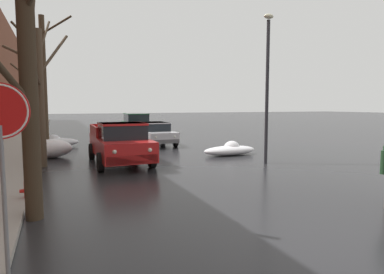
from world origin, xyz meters
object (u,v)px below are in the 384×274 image
pickup_truck_red_approaching_near_lane (120,143)px  street_lamp_post (267,82)px  fire_hydrant (29,188)px  bare_tree_at_the_corner (28,82)px  stop_sign_at_corner (0,129)px  bare_tree_mid_block (43,76)px  suv_green_parked_kerbside_mid (136,123)px  bare_tree_second_along_sidewalk (40,91)px  sedan_silver_parked_kerbside_close (155,133)px

pickup_truck_red_approaching_near_lane → street_lamp_post: size_ratio=0.85×
fire_hydrant → street_lamp_post: 9.70m
bare_tree_at_the_corner → street_lamp_post: 9.50m
bare_tree_at_the_corner → stop_sign_at_corner: bare_tree_at_the_corner is taller
fire_hydrant → stop_sign_at_corner: bearing=-90.1°
stop_sign_at_corner → street_lamp_post: 11.09m
bare_tree_mid_block → street_lamp_post: (8.72, -9.15, -0.64)m
bare_tree_mid_block → suv_green_parked_kerbside_mid: bare_tree_mid_block is taller
bare_tree_second_along_sidewalk → bare_tree_at_the_corner: bearing=-90.0°
stop_sign_at_corner → sedan_silver_parked_kerbside_close: bearing=66.3°
bare_tree_second_along_sidewalk → stop_sign_at_corner: 9.44m
street_lamp_post → stop_sign_at_corner: bearing=-143.8°
pickup_truck_red_approaching_near_lane → fire_hydrant: size_ratio=7.43×
bare_tree_second_along_sidewalk → street_lamp_post: 9.17m
bare_tree_at_the_corner → pickup_truck_red_approaching_near_lane: 7.14m
street_lamp_post → bare_tree_at_the_corner: bearing=-156.4°
pickup_truck_red_approaching_near_lane → stop_sign_at_corner: size_ratio=1.91×
suv_green_parked_kerbside_mid → fire_hydrant: (-6.80, -17.32, -0.63)m
sedan_silver_parked_kerbside_close → suv_green_parked_kerbside_mid: (0.40, 6.84, 0.24)m
suv_green_parked_kerbside_mid → fire_hydrant: bearing=-111.4°
fire_hydrant → sedan_silver_parked_kerbside_close: bearing=58.6°
bare_tree_second_along_sidewalk → fire_hydrant: (-0.18, -5.27, -2.67)m
bare_tree_mid_block → stop_sign_at_corner: size_ratio=2.71×
suv_green_parked_kerbside_mid → stop_sign_at_corner: (-6.80, -21.44, 1.15)m
bare_tree_second_along_sidewalk → bare_tree_mid_block: bare_tree_mid_block is taller
bare_tree_mid_block → stop_sign_at_corner: bearing=-90.6°
bare_tree_at_the_corner → stop_sign_at_corner: (-0.20, -2.70, -0.80)m
bare_tree_at_the_corner → fire_hydrant: bare_tree_at_the_corner is taller
bare_tree_mid_block → street_lamp_post: bearing=-46.4°
pickup_truck_red_approaching_near_lane → suv_green_parked_kerbside_mid: 13.10m
bare_tree_second_along_sidewalk → bare_tree_mid_block: (-0.02, 6.26, 1.06)m
bare_tree_mid_block → suv_green_parked_kerbside_mid: (6.63, 5.79, -3.10)m
sedan_silver_parked_kerbside_close → bare_tree_at_the_corner: bearing=-117.5°
fire_hydrant → stop_sign_at_corner: 4.49m
fire_hydrant → stop_sign_at_corner: stop_sign_at_corner is taller
bare_tree_at_the_corner → pickup_truck_red_approaching_near_lane: (2.98, 6.15, -2.06)m
pickup_truck_red_approaching_near_lane → stop_sign_at_corner: bearing=-109.8°
bare_tree_second_along_sidewalk → pickup_truck_red_approaching_near_lane: bare_tree_second_along_sidewalk is taller
bare_tree_at_the_corner → fire_hydrant: size_ratio=7.90×
bare_tree_mid_block → bare_tree_second_along_sidewalk: bearing=-89.8°
pickup_truck_red_approaching_near_lane → suv_green_parked_kerbside_mid: suv_green_parked_kerbside_mid is taller
suv_green_parked_kerbside_mid → sedan_silver_parked_kerbside_close: bearing=-93.4°
pickup_truck_red_approaching_near_lane → suv_green_parked_kerbside_mid: (3.62, 12.59, 0.11)m
bare_tree_mid_block → sedan_silver_parked_kerbside_close: bare_tree_mid_block is taller
bare_tree_mid_block → fire_hydrant: size_ratio=10.56×
pickup_truck_red_approaching_near_lane → suv_green_parked_kerbside_mid: bearing=73.9°
stop_sign_at_corner → bare_tree_second_along_sidewalk: bearing=88.8°
suv_green_parked_kerbside_mid → stop_sign_at_corner: stop_sign_at_corner is taller
sedan_silver_parked_kerbside_close → fire_hydrant: bearing=-121.4°
bare_tree_mid_block → sedan_silver_parked_kerbside_close: (6.23, -1.05, -3.34)m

